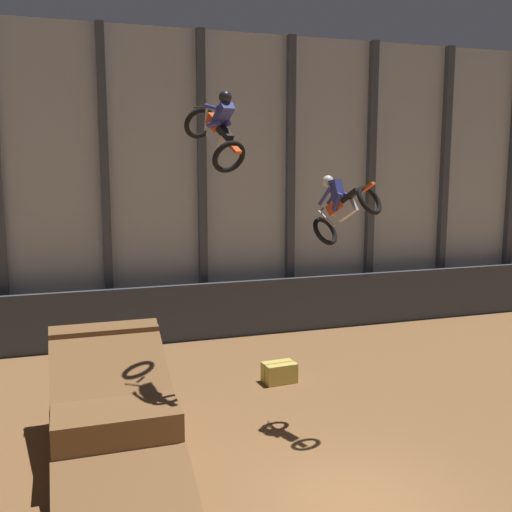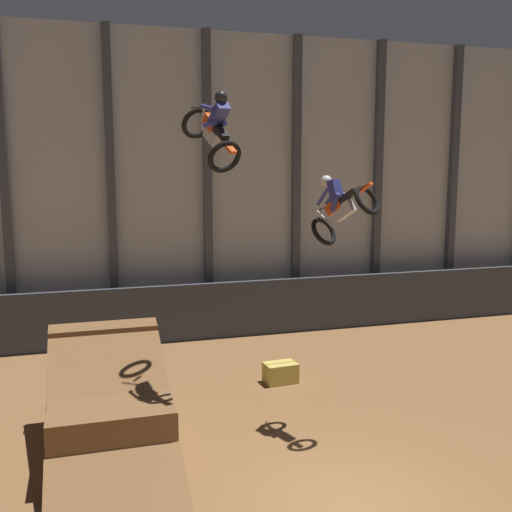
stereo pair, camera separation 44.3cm
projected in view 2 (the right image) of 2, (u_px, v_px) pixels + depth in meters
The scene contains 7 objects.
ground_plane at pixel (348, 505), 10.82m from camera, with size 60.00×60.00×0.00m, color brown.
arena_back_wall at pixel (207, 185), 21.59m from camera, with size 32.00×0.40×10.74m.
lower_barrier at pixel (215, 311), 21.08m from camera, with size 31.36×0.20×2.00m.
dirt_ramp at pixel (109, 408), 13.04m from camera, with size 2.50×5.19×2.48m.
rider_bike_left_air at pixel (213, 130), 12.30m from camera, with size 1.15×1.87×1.70m.
rider_bike_right_air at pixel (341, 207), 13.44m from camera, with size 1.44×1.81×1.67m.
hay_bale_trackside at pixel (280, 373), 16.89m from camera, with size 0.94×0.67×0.57m.
Camera 2 is at (-4.43, -9.13, 6.10)m, focal length 42.00 mm.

